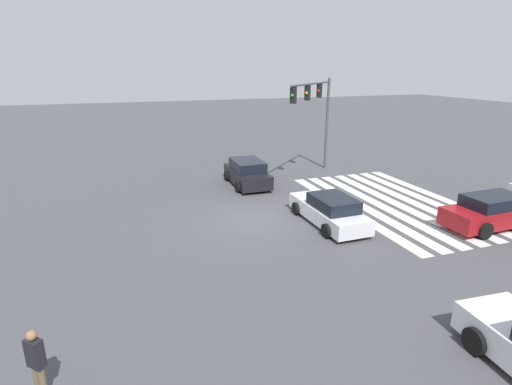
# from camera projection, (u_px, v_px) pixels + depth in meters

# --- Properties ---
(ground_plane) EXTENTS (138.75, 138.75, 0.00)m
(ground_plane) POSITION_uv_depth(u_px,v_px,m) (256.00, 220.00, 18.52)
(ground_plane) COLOR #47474C
(crosswalk_markings) EXTENTS (11.40, 6.30, 0.01)m
(crosswalk_markings) POSITION_uv_depth(u_px,v_px,m) (394.00, 202.00, 20.95)
(crosswalk_markings) COLOR silver
(crosswalk_markings) RESTS_ON ground_plane
(traffic_signal_mast) EXTENTS (5.11, 5.11, 6.12)m
(traffic_signal_mast) POSITION_uv_depth(u_px,v_px,m) (317.00, 105.00, 24.59)
(traffic_signal_mast) COLOR #47474C
(traffic_signal_mast) RESTS_ON ground_plane
(car_0) EXTENTS (4.21, 2.13, 1.54)m
(car_0) POSITION_uv_depth(u_px,v_px,m) (247.00, 173.00, 23.85)
(car_0) COLOR black
(car_0) RESTS_ON ground_plane
(car_1) EXTENTS (2.04, 4.79, 1.48)m
(car_1) POSITION_uv_depth(u_px,v_px,m) (494.00, 212.00, 17.59)
(car_1) COLOR maroon
(car_1) RESTS_ON ground_plane
(car_4) EXTENTS (4.71, 2.02, 1.36)m
(car_4) POSITION_uv_depth(u_px,v_px,m) (329.00, 210.00, 17.96)
(car_4) COLOR silver
(car_4) RESTS_ON ground_plane
(pedestrian) EXTENTS (0.41, 0.41, 1.67)m
(pedestrian) POSITION_uv_depth(u_px,v_px,m) (36.00, 361.00, 8.36)
(pedestrian) COLOR brown
(pedestrian) RESTS_ON ground_plane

